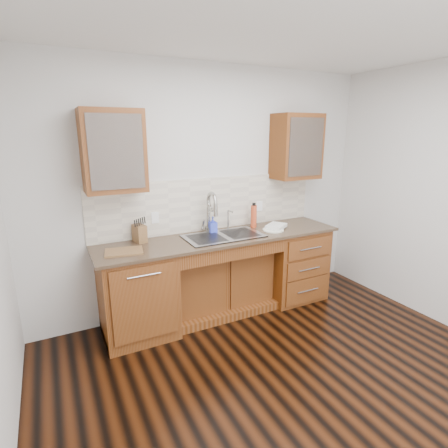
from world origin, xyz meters
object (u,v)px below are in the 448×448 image
water_bottle (254,216)px  cutting_board (124,252)px  soap_bottle (213,225)px  plate (273,230)px  knife_block (140,233)px

water_bottle → cutting_board: 1.56m
water_bottle → cutting_board: size_ratio=0.76×
soap_bottle → plate: (0.65, -0.23, -0.08)m
soap_bottle → knife_block: size_ratio=1.04×
soap_bottle → water_bottle: bearing=4.0°
plate → cutting_board: size_ratio=0.71×
plate → cutting_board: (-1.67, 0.02, 0.00)m
soap_bottle → water_bottle: 0.53m
water_bottle → knife_block: water_bottle is taller
cutting_board → plate: bearing=-0.5°
soap_bottle → cutting_board: (-1.01, -0.21, -0.08)m
plate → water_bottle: bearing=120.2°
plate → cutting_board: 1.67m
knife_block → cutting_board: 0.34m
soap_bottle → cutting_board: size_ratio=0.54×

